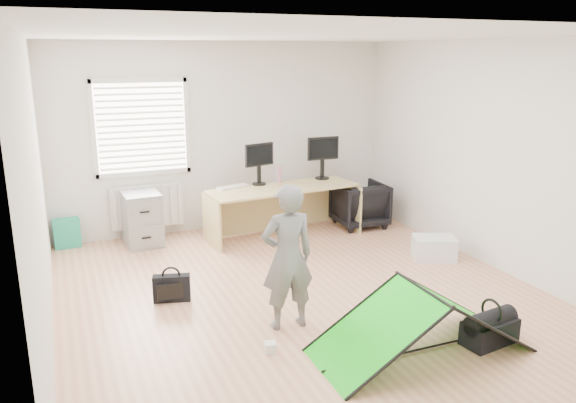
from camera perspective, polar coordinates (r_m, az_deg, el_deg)
name	(u,v)px	position (r m, az deg, el deg)	size (l,w,h in m)	color
ground	(302,295)	(6.16, 1.46, -9.47)	(5.50, 5.50, 0.00)	tan
back_wall	(226,137)	(8.28, -6.34, 6.54)	(5.00, 0.02, 2.70)	silver
window	(141,128)	(7.96, -14.67, 7.27)	(1.20, 0.06, 1.20)	silver
radiator	(147,206)	(8.13, -14.12, -0.45)	(1.00, 0.12, 0.60)	silver
desk	(283,212)	(7.92, -0.48, -1.08)	(2.12, 0.67, 0.72)	tan
filing_cabinet	(142,218)	(7.87, -14.64, -1.65)	(0.47, 0.62, 0.73)	gray
monitor_left	(259,170)	(7.95, -2.97, 3.26)	(0.45, 0.10, 0.44)	black
monitor_right	(322,164)	(8.33, 3.50, 3.87)	(0.48, 0.10, 0.46)	black
keyboard	(233,187)	(7.85, -5.62, 1.50)	(0.46, 0.16, 0.02)	beige
thermos	(279,174)	(8.10, -0.90, 2.76)	(0.07, 0.07, 0.23)	#BB6984
office_chair	(359,204)	(8.49, 7.26, -0.29)	(0.71, 0.74, 0.67)	black
person	(287,257)	(5.23, -0.05, -5.68)	(0.51, 0.34, 1.40)	slate
kite	(421,321)	(5.10, 13.36, -11.69)	(1.89, 0.83, 0.59)	#13C614
storage_crate	(434,248)	(7.37, 14.62, -4.59)	(0.51, 0.36, 0.29)	white
tote_bag	(67,233)	(8.08, -21.54, -3.00)	(0.34, 0.15, 0.40)	#22A57F
laptop_bag	(172,288)	(6.09, -11.73, -8.62)	(0.38, 0.11, 0.29)	black
white_box	(270,347)	(5.06, -1.81, -14.60)	(0.09, 0.09, 0.09)	silver
duffel_bag	(490,332)	(5.48, 19.79, -12.34)	(0.51, 0.26, 0.22)	black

